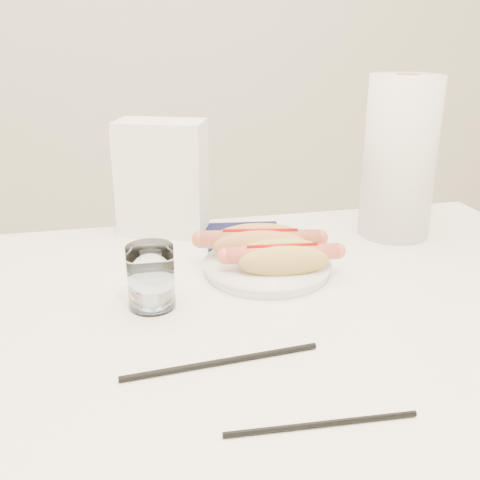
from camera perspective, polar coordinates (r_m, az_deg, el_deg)
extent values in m
cube|color=white|center=(0.85, 0.41, -7.91)|extent=(1.20, 0.80, 0.04)
cylinder|color=silver|center=(1.50, 18.17, -11.76)|extent=(0.04, 0.04, 0.71)
cylinder|color=white|center=(0.95, 2.68, -2.82)|extent=(0.25, 0.25, 0.02)
ellipsoid|color=tan|center=(0.94, 2.06, -0.65)|extent=(0.16, 0.07, 0.05)
ellipsoid|color=tan|center=(0.98, 1.92, 0.13)|extent=(0.16, 0.07, 0.05)
ellipsoid|color=tan|center=(0.97, 1.98, -0.94)|extent=(0.15, 0.09, 0.03)
cylinder|color=#C35F45|center=(0.96, 2.00, 0.13)|extent=(0.20, 0.07, 0.03)
cylinder|color=#990A05|center=(0.95, 2.01, 0.83)|extent=(0.12, 0.03, 0.01)
ellipsoid|color=gold|center=(0.90, 4.36, -2.09)|extent=(0.15, 0.05, 0.05)
ellipsoid|color=gold|center=(0.93, 3.98, -1.30)|extent=(0.15, 0.05, 0.05)
ellipsoid|color=gold|center=(0.92, 4.15, -2.34)|extent=(0.13, 0.07, 0.03)
cylinder|color=#E76351|center=(0.91, 4.18, -1.34)|extent=(0.18, 0.05, 0.03)
cylinder|color=#990A05|center=(0.91, 4.19, -0.67)|extent=(0.11, 0.02, 0.01)
cylinder|color=white|center=(0.84, -8.79, -3.63)|extent=(0.07, 0.07, 0.09)
cylinder|color=black|center=(0.71, -1.83, -11.94)|extent=(0.25, 0.03, 0.01)
cylinder|color=black|center=(0.63, 8.08, -17.57)|extent=(0.21, 0.02, 0.01)
cube|color=white|center=(1.12, -7.69, 6.10)|extent=(0.18, 0.14, 0.22)
cube|color=#111336|center=(1.10, 0.44, 0.38)|extent=(0.16, 0.16, 0.01)
cylinder|color=white|center=(1.12, 15.49, 7.82)|extent=(0.15, 0.15, 0.30)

